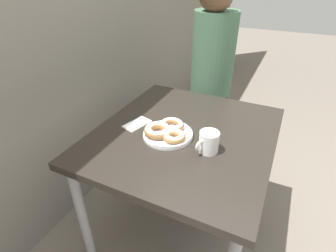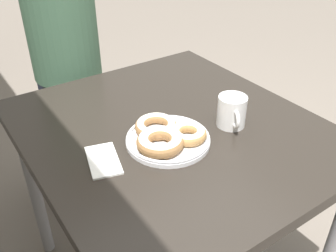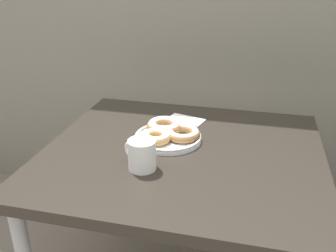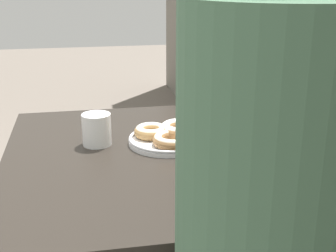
# 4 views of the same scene
# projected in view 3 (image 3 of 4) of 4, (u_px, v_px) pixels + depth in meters

# --- Properties ---
(dining_table) EXTENTS (1.01, 0.91, 0.78)m
(dining_table) POSITION_uv_depth(u_px,v_px,m) (182.00, 170.00, 1.41)
(dining_table) COLOR #28231E
(dining_table) RESTS_ON ground_plane
(donut_plate) EXTENTS (0.28, 0.27, 0.06)m
(donut_plate) POSITION_uv_depth(u_px,v_px,m) (168.00, 133.00, 1.44)
(donut_plate) COLOR white
(donut_plate) RESTS_ON dining_table
(coffee_mug) EXTENTS (0.12, 0.09, 0.10)m
(coffee_mug) POSITION_uv_depth(u_px,v_px,m) (142.00, 154.00, 1.23)
(coffee_mug) COLOR white
(coffee_mug) RESTS_ON dining_table
(napkin) EXTENTS (0.17, 0.12, 0.01)m
(napkin) POSITION_uv_depth(u_px,v_px,m) (186.00, 120.00, 1.62)
(napkin) COLOR white
(napkin) RESTS_ON dining_table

